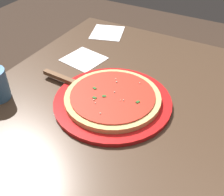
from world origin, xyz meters
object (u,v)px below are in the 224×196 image
object	(u,v)px
serving_plate	(112,101)
napkin_folded_right	(84,59)
napkin_loose_left	(107,33)
pizza	(112,97)
pizza_server	(69,81)

from	to	relation	value
serving_plate	napkin_folded_right	distance (m)	0.28
napkin_loose_left	serving_plate	bearing A→B (deg)	-148.46
pizza	napkin_loose_left	size ratio (longest dim) A/B	1.98
pizza	napkin_folded_right	xyz separation A→B (m)	(0.18, 0.22, -0.02)
pizza_server	napkin_folded_right	bearing A→B (deg)	17.45
pizza	pizza_server	size ratio (longest dim) A/B	1.32
serving_plate	napkin_loose_left	bearing A→B (deg)	31.54
serving_plate	pizza_server	distance (m)	0.17
pizza_server	napkin_folded_right	world-z (taller)	pizza_server
napkin_folded_right	napkin_loose_left	world-z (taller)	same
pizza	pizza_server	xyz separation A→B (m)	(0.01, 0.17, -0.00)
pizza_server	napkin_loose_left	xyz separation A→B (m)	(0.41, 0.09, -0.02)
serving_plate	pizza_server	bearing A→B (deg)	86.67
pizza	napkin_folded_right	distance (m)	0.28
napkin_loose_left	pizza_server	bearing A→B (deg)	-167.88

